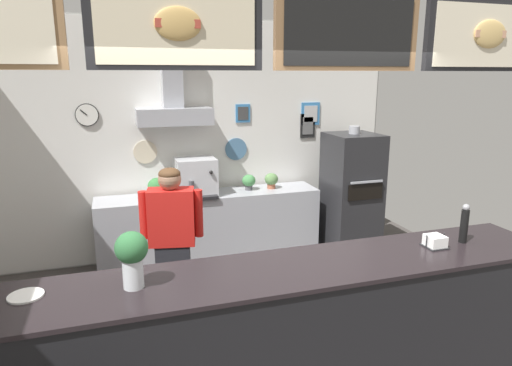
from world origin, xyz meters
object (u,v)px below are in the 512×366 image
at_px(pizza_oven, 351,195).
at_px(potted_sage, 157,187).
at_px(basil_vase, 132,257).
at_px(condiment_plate, 26,296).
at_px(shop_worker, 173,242).
at_px(potted_basil, 271,180).
at_px(pepper_grinder, 464,224).
at_px(espresso_machine, 196,177).
at_px(napkin_holder, 435,242).
at_px(potted_thyme, 249,181).

distance_m(pizza_oven, potted_sage, 2.50).
distance_m(basil_vase, condiment_plate, 0.64).
bearing_deg(shop_worker, potted_basil, -125.84).
height_order(potted_sage, pepper_grinder, pepper_grinder).
distance_m(shop_worker, potted_basil, 2.00).
bearing_deg(potted_sage, espresso_machine, -2.94).
height_order(basil_vase, napkin_holder, basil_vase).
height_order(shop_worker, napkin_holder, shop_worker).
relative_size(potted_thyme, potted_sage, 0.83).
xyz_separation_m(espresso_machine, potted_basil, (0.99, 0.04, -0.11)).
distance_m(shop_worker, espresso_machine, 1.43).
distance_m(napkin_holder, pepper_grinder, 0.29).
xyz_separation_m(pizza_oven, napkin_holder, (-0.69, -2.45, 0.32)).
xyz_separation_m(espresso_machine, potted_thyme, (0.68, 0.05, -0.11)).
distance_m(potted_sage, condiment_plate, 2.84).
relative_size(shop_worker, napkin_holder, 9.47).
bearing_deg(espresso_machine, potted_basil, 2.31).
bearing_deg(pizza_oven, espresso_machine, 173.03).
height_order(shop_worker, potted_thyme, shop_worker).
relative_size(shop_worker, potted_thyme, 7.63).
distance_m(potted_thyme, potted_sage, 1.15).
xyz_separation_m(basil_vase, pepper_grinder, (2.45, 0.01, -0.05)).
bearing_deg(condiment_plate, pizza_oven, 34.40).
height_order(shop_worker, potted_sage, shop_worker).
bearing_deg(espresso_machine, basil_vase, -107.92).
distance_m(shop_worker, napkin_holder, 2.28).
height_order(potted_basil, pepper_grinder, pepper_grinder).
height_order(potted_sage, condiment_plate, potted_sage).
bearing_deg(napkin_holder, shop_worker, 142.13).
relative_size(napkin_holder, condiment_plate, 0.81).
xyz_separation_m(potted_thyme, basil_vase, (-1.55, -2.74, 0.27)).
xyz_separation_m(pizza_oven, basil_vase, (-2.87, -2.45, 0.48)).
bearing_deg(shop_worker, condiment_plate, 63.79).
distance_m(espresso_machine, basil_vase, 2.83).
bearing_deg(potted_thyme, pepper_grinder, -71.76).
relative_size(espresso_machine, potted_sage, 1.96).
xyz_separation_m(pizza_oven, condiment_plate, (-3.48, -2.38, 0.28)).
bearing_deg(napkin_holder, potted_thyme, 102.90).
bearing_deg(basil_vase, condiment_plate, 173.83).
distance_m(potted_thyme, condiment_plate, 3.44).
xyz_separation_m(pizza_oven, shop_worker, (-2.47, -1.07, 0.02)).
bearing_deg(pepper_grinder, espresso_machine, 120.56).
distance_m(pizza_oven, pepper_grinder, 2.51).
height_order(shop_worker, pepper_grinder, shop_worker).
bearing_deg(pizza_oven, potted_sage, 173.79).
height_order(potted_basil, condiment_plate, potted_basil).
relative_size(pizza_oven, basil_vase, 4.83).
distance_m(espresso_machine, potted_basil, 0.99).
height_order(pizza_oven, basil_vase, pizza_oven).
height_order(espresso_machine, potted_sage, espresso_machine).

